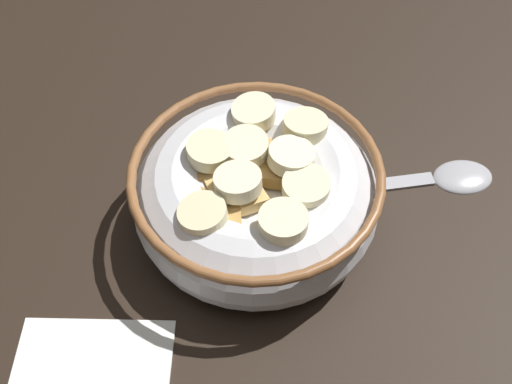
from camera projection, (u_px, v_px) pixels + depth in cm
name	position (u px, v px, depth cm)	size (l,w,h in cm)	color
ground_plane	(256.00, 229.00, 41.41)	(135.14, 135.14, 2.00)	black
cereal_bowl	(256.00, 192.00, 38.29)	(15.18, 15.18, 6.20)	silver
spoon	(435.00, 178.00, 42.33)	(4.93, 14.68, 0.80)	#A5A5AD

